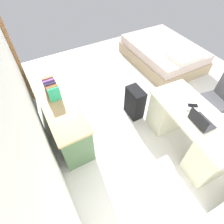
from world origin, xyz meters
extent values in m
plane|color=silver|center=(0.00, 0.00, 0.00)|extent=(5.31, 5.31, 0.00)
cube|color=silver|center=(0.00, 2.07, 1.39)|extent=(4.31, 0.10, 2.78)
cube|color=#936038|center=(1.61, 1.99, 1.02)|extent=(0.88, 0.05, 2.04)
cube|color=beige|center=(-1.15, 0.08, 0.74)|extent=(1.49, 0.77, 0.04)
cube|color=beige|center=(-1.64, 0.12, 0.36)|extent=(0.44, 0.62, 0.72)
cube|color=beige|center=(-0.66, 0.05, 0.36)|extent=(0.44, 0.62, 0.72)
cylinder|color=black|center=(-0.95, -0.63, 0.02)|extent=(0.52, 0.52, 0.04)
cylinder|color=black|center=(-0.95, -0.63, 0.21)|extent=(0.06, 0.06, 0.42)
cube|color=#4C4C51|center=(-0.95, -0.63, 0.46)|extent=(0.55, 0.55, 0.08)
cube|color=#4C6B47|center=(0.20, 1.69, 0.35)|extent=(1.76, 0.44, 0.70)
cube|color=tan|center=(0.20, 1.69, 0.72)|extent=(1.80, 0.48, 0.04)
cube|color=#415B3C|center=(-0.20, 1.47, 0.19)|extent=(0.67, 0.01, 0.25)
cube|color=#415B3C|center=(0.59, 1.47, 0.19)|extent=(0.67, 0.01, 0.25)
cube|color=tan|center=(0.96, -1.19, 0.14)|extent=(1.93, 1.44, 0.28)
cube|color=beige|center=(0.96, -1.19, 0.38)|extent=(1.87, 1.37, 0.20)
cube|color=white|center=(0.29, -1.18, 0.53)|extent=(0.49, 0.69, 0.10)
cube|color=black|center=(-0.18, 0.42, 0.30)|extent=(0.36, 0.22, 0.60)
cube|color=#333338|center=(-1.28, 0.14, 0.77)|extent=(0.33, 0.24, 0.02)
cube|color=black|center=(-1.27, 0.25, 0.87)|extent=(0.31, 0.04, 0.19)
ellipsoid|color=white|center=(-1.02, 0.12, 0.77)|extent=(0.07, 0.10, 0.03)
cube|color=black|center=(-0.99, 0.01, 0.76)|extent=(0.13, 0.15, 0.01)
cube|color=#31BE88|center=(0.10, 1.69, 0.86)|extent=(0.02, 0.17, 0.23)
cube|color=brown|center=(0.14, 1.69, 0.86)|extent=(0.04, 0.17, 0.23)
cube|color=brown|center=(0.18, 1.69, 0.85)|extent=(0.03, 0.17, 0.21)
cube|color=brown|center=(0.22, 1.69, 0.84)|extent=(0.04, 0.17, 0.20)
cube|color=navy|center=(0.26, 1.69, 0.85)|extent=(0.03, 0.17, 0.22)
cube|color=#82509C|center=(0.30, 1.69, 0.86)|extent=(0.03, 0.17, 0.24)
cube|color=#8B3889|center=(0.34, 1.69, 0.85)|extent=(0.04, 0.17, 0.22)
cube|color=#B1814A|center=(0.38, 1.69, 0.86)|extent=(0.03, 0.17, 0.23)
cube|color=teal|center=(0.42, 1.69, 0.85)|extent=(0.03, 0.17, 0.21)
cone|color=red|center=(0.63, 1.69, 0.80)|extent=(0.08, 0.08, 0.11)
camera|label=1|loc=(-2.01, 1.92, 2.68)|focal=29.32mm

